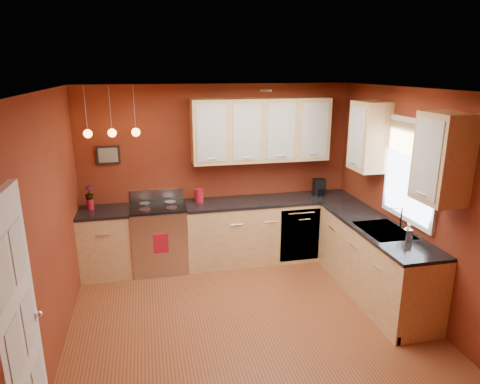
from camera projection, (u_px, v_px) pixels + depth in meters
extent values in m
plane|color=brown|center=(252.00, 330.00, 4.76)|extent=(4.20, 4.20, 0.00)
cube|color=white|center=(254.00, 91.00, 4.03)|extent=(4.00, 4.20, 0.02)
cube|color=maroon|center=(219.00, 173.00, 6.36)|extent=(4.00, 0.02, 2.60)
cube|color=maroon|center=(344.00, 344.00, 2.43)|extent=(4.00, 0.02, 2.60)
cube|color=maroon|center=(45.00, 237.00, 3.98)|extent=(0.02, 4.20, 2.60)
cube|color=maroon|center=(425.00, 207.00, 4.81)|extent=(0.02, 4.20, 2.60)
cube|color=#E5C17B|center=(107.00, 243.00, 5.98)|extent=(0.70, 0.60, 0.90)
cube|color=#E5C17B|center=(270.00, 230.00, 6.47)|extent=(2.54, 0.60, 0.90)
cube|color=#E5C17B|center=(374.00, 262.00, 5.41)|extent=(0.60, 2.10, 0.90)
cube|color=black|center=(104.00, 212.00, 5.85)|extent=(0.70, 0.62, 0.04)
cube|color=black|center=(271.00, 200.00, 6.34)|extent=(2.54, 0.62, 0.04)
cube|color=black|center=(377.00, 227.00, 5.28)|extent=(0.62, 2.10, 0.04)
cube|color=#B9B9BE|center=(160.00, 238.00, 6.13)|extent=(0.76, 0.64, 0.92)
cube|color=black|center=(160.00, 245.00, 5.84)|extent=(0.55, 0.02, 0.32)
cylinder|color=#B9B9BE|center=(160.00, 229.00, 5.76)|extent=(0.60, 0.02, 0.02)
cube|color=black|center=(158.00, 207.00, 5.99)|extent=(0.76, 0.60, 0.03)
cylinder|color=gray|center=(145.00, 210.00, 5.82)|extent=(0.16, 0.16, 0.01)
cylinder|color=gray|center=(171.00, 208.00, 5.89)|extent=(0.16, 0.16, 0.01)
cylinder|color=gray|center=(145.00, 204.00, 6.08)|extent=(0.16, 0.16, 0.01)
cylinder|color=gray|center=(170.00, 202.00, 6.16)|extent=(0.16, 0.16, 0.01)
cube|color=#B9B9BE|center=(157.00, 195.00, 6.25)|extent=(0.76, 0.04, 0.16)
cube|color=#B9B9BE|center=(300.00, 235.00, 6.28)|extent=(0.60, 0.02, 0.80)
cube|color=gray|center=(384.00, 232.00, 5.14)|extent=(0.50, 0.70, 0.05)
cube|color=black|center=(376.00, 228.00, 5.30)|extent=(0.42, 0.30, 0.02)
cube|color=black|center=(391.00, 238.00, 4.98)|extent=(0.42, 0.30, 0.02)
cylinder|color=white|center=(401.00, 218.00, 5.14)|extent=(0.02, 0.02, 0.28)
cylinder|color=white|center=(397.00, 208.00, 5.09)|extent=(0.16, 0.02, 0.02)
cube|color=white|center=(411.00, 171.00, 4.99)|extent=(0.04, 1.02, 1.22)
cube|color=white|center=(410.00, 171.00, 4.99)|extent=(0.01, 0.90, 1.10)
cube|color=#926D49|center=(412.00, 140.00, 4.88)|extent=(0.02, 0.96, 0.36)
cube|color=white|center=(18.00, 338.00, 2.94)|extent=(0.06, 0.82, 2.05)
cube|color=silver|center=(3.00, 273.00, 2.61)|extent=(0.00, 0.28, 0.40)
cube|color=silver|center=(18.00, 250.00, 2.95)|extent=(0.00, 0.28, 0.40)
cube|color=silver|center=(16.00, 350.00, 2.77)|extent=(0.00, 0.28, 0.40)
cube|color=silver|center=(29.00, 320.00, 3.11)|extent=(0.00, 0.28, 0.40)
cube|color=silver|center=(39.00, 383.00, 3.26)|extent=(0.00, 0.28, 0.40)
sphere|color=white|center=(39.00, 314.00, 3.27)|extent=(0.06, 0.06, 0.06)
cube|color=#E5C17B|center=(261.00, 130.00, 6.14)|extent=(2.00, 0.35, 0.90)
cube|color=#E5C17B|center=(401.00, 146.00, 4.90)|extent=(0.35, 1.95, 0.90)
cube|color=black|center=(108.00, 155.00, 5.93)|extent=(0.32, 0.03, 0.26)
cylinder|color=gray|center=(85.00, 110.00, 5.39)|extent=(0.01, 0.01, 0.60)
sphere|color=#FFA53F|center=(88.00, 134.00, 5.48)|extent=(0.11, 0.11, 0.11)
cylinder|color=gray|center=(110.00, 110.00, 5.46)|extent=(0.01, 0.01, 0.60)
sphere|color=#FFA53F|center=(112.00, 133.00, 5.54)|extent=(0.11, 0.11, 0.11)
cylinder|color=gray|center=(134.00, 109.00, 5.52)|extent=(0.01, 0.01, 0.60)
sphere|color=#FFA53F|center=(136.00, 132.00, 5.60)|extent=(0.11, 0.11, 0.11)
cylinder|color=#AB1224|center=(199.00, 196.00, 6.18)|extent=(0.12, 0.12, 0.18)
cylinder|color=#AB1224|center=(199.00, 189.00, 6.15)|extent=(0.13, 0.13, 0.02)
cylinder|color=#AB1224|center=(90.00, 204.00, 5.86)|extent=(0.09, 0.09, 0.15)
imported|color=#AB1224|center=(89.00, 193.00, 5.81)|extent=(0.14, 0.14, 0.21)
cube|color=black|center=(319.00, 187.00, 6.51)|extent=(0.19, 0.16, 0.25)
cylinder|color=black|center=(320.00, 192.00, 6.48)|extent=(0.11, 0.11, 0.12)
imported|color=white|center=(408.00, 232.00, 4.80)|extent=(0.10, 0.10, 0.20)
cube|color=#AB1224|center=(161.00, 243.00, 5.80)|extent=(0.20, 0.01, 0.27)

